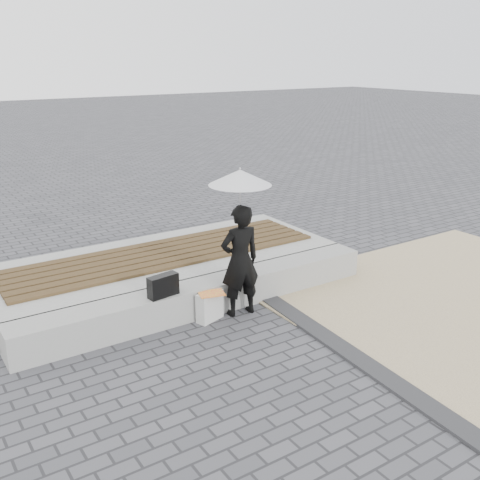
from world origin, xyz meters
The scene contains 10 objects.
ground centered at (0.00, 0.00, 0.00)m, with size 80.00×80.00×0.00m, color #4A4A4F.
edging_band centered at (0.75, -0.50, 0.02)m, with size 0.25×5.20×0.04m, color #2E2E30.
seating_ledge centered at (0.00, 1.60, 0.20)m, with size 5.00×0.45×0.40m, color #979893.
timber_platform centered at (0.00, 2.80, 0.20)m, with size 5.00×2.00×0.40m, color #AAABA5.
timber_decking centered at (0.00, 2.80, 0.42)m, with size 4.60×1.20×0.04m, color #503C1F, non-canonical shape.
woman centered at (0.32, 1.27, 0.73)m, with size 0.53×0.35×1.45m, color black.
parasol centered at (0.32, 1.27, 1.79)m, with size 0.77×0.77×0.98m.
handbag centered at (-0.65, 1.49, 0.54)m, with size 0.38×0.14×0.27m, color black.
canvas_tote centered at (-0.10, 1.32, 0.19)m, with size 0.36×0.15×0.38m, color silver.
magazine centered at (-0.10, 1.27, 0.38)m, with size 0.31×0.23×0.01m, color red.
Camera 1 is at (-3.30, -4.23, 3.19)m, focal length 41.87 mm.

